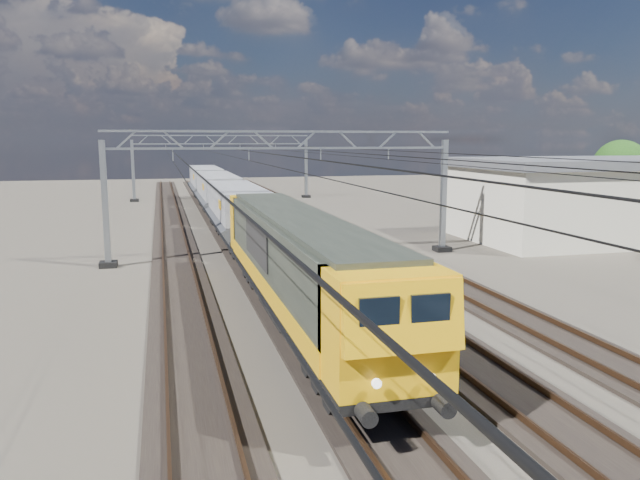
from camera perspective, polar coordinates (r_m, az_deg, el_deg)
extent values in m
plane|color=#28241E|center=(31.24, -1.68, -3.06)|extent=(160.00, 160.00, 0.00)
cube|color=black|center=(30.52, -12.76, -3.47)|extent=(2.60, 140.00, 0.12)
cube|color=#4F331F|center=(30.47, -14.12, -3.23)|extent=(0.08, 140.00, 0.16)
cube|color=#4F331F|center=(30.51, -11.42, -3.12)|extent=(0.08, 140.00, 0.16)
cube|color=black|center=(30.86, -5.31, -3.13)|extent=(2.60, 140.00, 0.12)
cube|color=#4F331F|center=(30.73, -6.64, -2.90)|extent=(0.08, 140.00, 0.16)
cube|color=#4F331F|center=(30.95, -3.99, -2.78)|extent=(0.08, 140.00, 0.16)
cube|color=black|center=(31.71, 1.85, -2.76)|extent=(2.60, 140.00, 0.12)
cube|color=#4F331F|center=(31.49, 0.60, -2.55)|extent=(0.08, 140.00, 0.16)
cube|color=#4F331F|center=(31.89, 3.10, -2.41)|extent=(0.08, 140.00, 0.16)
cube|color=black|center=(33.03, 8.54, -2.38)|extent=(2.60, 140.00, 0.12)
cube|color=#4F331F|center=(32.73, 7.38, -2.17)|extent=(0.08, 140.00, 0.16)
cube|color=#4F331F|center=(33.28, 9.69, -2.04)|extent=(0.08, 140.00, 0.16)
cube|color=#8E969B|center=(34.08, -19.05, 3.09)|extent=(0.30, 0.30, 6.60)
cube|color=#8E969B|center=(37.61, 11.22, 3.94)|extent=(0.30, 0.30, 6.60)
cube|color=black|center=(34.53, -18.78, -2.12)|extent=(0.90, 0.90, 0.30)
cube|color=black|center=(38.02, 11.08, -0.79)|extent=(0.90, 0.90, 0.30)
cube|color=#8E969B|center=(34.45, -3.21, 9.88)|extent=(19.30, 0.18, 0.12)
cube|color=#8E969B|center=(34.45, -3.20, 8.38)|extent=(19.30, 0.18, 0.12)
cube|color=#8E969B|center=(33.84, -17.32, 8.74)|extent=(1.03, 0.10, 0.94)
cube|color=#8E969B|center=(33.80, -13.25, 8.90)|extent=(1.03, 0.10, 0.94)
cube|color=#8E969B|center=(33.94, -9.19, 9.03)|extent=(1.03, 0.10, 0.94)
cube|color=#8E969B|center=(34.24, -5.18, 9.11)|extent=(1.03, 0.10, 0.94)
cube|color=#8E969B|center=(34.70, -1.26, 9.14)|extent=(1.03, 0.10, 0.94)
cube|color=#8E969B|center=(35.31, 2.55, 9.14)|extent=(1.03, 0.10, 0.94)
cube|color=#8E969B|center=(36.07, 6.21, 9.09)|extent=(1.03, 0.10, 0.94)
cube|color=#8E969B|center=(36.96, 9.70, 9.02)|extent=(1.03, 0.10, 0.94)
cube|color=#8E969B|center=(33.81, -13.31, 7.59)|extent=(0.06, 0.06, 0.65)
cube|color=#8E969B|center=(34.12, -6.52, 7.78)|extent=(0.06, 0.06, 0.65)
cube|color=#8E969B|center=(34.90, 0.06, 7.87)|extent=(0.06, 0.06, 0.65)
cube|color=#8E969B|center=(36.10, 6.28, 7.86)|extent=(0.06, 0.06, 0.65)
cube|color=#8E969B|center=(69.93, -16.72, 6.07)|extent=(0.30, 0.30, 6.60)
cube|color=#8E969B|center=(71.72, -1.29, 6.52)|extent=(0.30, 0.30, 6.60)
cube|color=black|center=(70.15, -16.61, 3.50)|extent=(0.90, 0.90, 0.30)
cube|color=black|center=(71.93, -1.28, 4.01)|extent=(0.90, 0.90, 0.30)
cube|color=#8E969B|center=(70.11, -8.99, 9.42)|extent=(19.30, 0.18, 0.12)
cube|color=#8E969B|center=(70.11, -8.97, 8.68)|extent=(19.30, 0.18, 0.12)
cube|color=#8E969B|center=(69.82, -15.86, 8.82)|extent=(1.03, 0.10, 0.94)
cube|color=#8E969B|center=(69.80, -13.89, 8.90)|extent=(1.03, 0.10, 0.94)
cube|color=#8E969B|center=(69.86, -11.92, 8.96)|extent=(1.03, 0.10, 0.94)
cube|color=#8E969B|center=(70.01, -9.96, 9.02)|extent=(1.03, 0.10, 0.94)
cube|color=#8E969B|center=(70.24, -8.00, 9.07)|extent=(1.03, 0.10, 0.94)
cube|color=#8E969B|center=(70.54, -6.06, 9.11)|extent=(1.03, 0.10, 0.94)
cube|color=#8E969B|center=(70.92, -4.14, 9.14)|extent=(1.03, 0.10, 0.94)
cube|color=#8E969B|center=(71.38, -2.24, 9.15)|extent=(1.03, 0.10, 0.94)
cube|color=#8E969B|center=(69.80, -13.92, 8.26)|extent=(0.06, 0.06, 0.65)
cube|color=#8E969B|center=(69.96, -10.61, 8.37)|extent=(0.06, 0.06, 0.65)
cube|color=#8E969B|center=(70.34, -7.32, 8.45)|extent=(0.06, 0.06, 0.65)
cube|color=#8E969B|center=(70.94, -4.08, 8.51)|extent=(0.06, 0.06, 0.65)
cylinder|color=black|center=(37.82, -13.42, 7.23)|extent=(0.03, 140.00, 0.03)
cylinder|color=black|center=(37.81, -13.44, 7.99)|extent=(0.03, 140.00, 0.03)
cylinder|color=black|center=(38.10, -7.34, 7.42)|extent=(0.03, 140.00, 0.03)
cylinder|color=black|center=(38.09, -7.36, 8.17)|extent=(0.03, 140.00, 0.03)
cylinder|color=black|center=(38.79, -1.42, 7.52)|extent=(0.03, 140.00, 0.03)
cylinder|color=black|center=(38.78, -1.42, 8.26)|extent=(0.03, 140.00, 0.03)
cylinder|color=black|center=(39.88, 4.24, 7.54)|extent=(0.03, 140.00, 0.03)
cylinder|color=black|center=(39.87, 4.25, 8.26)|extent=(0.03, 140.00, 0.03)
cube|color=black|center=(16.76, 2.82, -11.33)|extent=(2.20, 3.60, 0.60)
cube|color=black|center=(28.98, -4.77, -2.54)|extent=(2.20, 3.60, 0.60)
cube|color=black|center=(22.67, -2.02, -4.84)|extent=(2.65, 20.00, 0.25)
cube|color=black|center=(22.76, -2.02, -5.77)|extent=(2.20, 4.50, 0.75)
cube|color=#242922|center=(22.37, -2.04, -1.31)|extent=(2.65, 17.00, 2.60)
cube|color=#F6B00C|center=(22.33, -5.41, -3.98)|extent=(0.04, 17.00, 0.60)
cube|color=#F6B00C|center=(22.89, 1.27, -3.62)|extent=(0.04, 17.00, 0.60)
cube|color=black|center=(23.04, -5.87, -0.16)|extent=(0.05, 5.00, 1.40)
cube|color=black|center=(23.58, 0.65, 0.10)|extent=(0.05, 5.00, 1.40)
cube|color=#242922|center=(22.16, -2.06, 2.18)|extent=(2.25, 18.00, 0.15)
cube|color=#F6B00C|center=(13.85, 6.08, -7.95)|extent=(2.65, 1.80, 2.60)
cube|color=#F6B00C|center=(12.86, 7.60, -7.01)|extent=(2.60, 0.46, 1.52)
cube|color=black|center=(12.55, 5.43, -6.90)|extent=(0.85, 0.08, 0.75)
cube|color=black|center=(12.96, 10.04, -6.49)|extent=(0.85, 0.08, 0.75)
cylinder|color=black|center=(13.03, 4.23, -15.66)|extent=(0.36, 0.50, 0.36)
cylinder|color=black|center=(13.62, 11.26, -14.67)|extent=(0.36, 0.50, 0.36)
cylinder|color=white|center=(12.95, 5.20, -12.94)|extent=(0.20, 0.08, 0.20)
cylinder|color=white|center=(13.38, 10.16, -12.31)|extent=(0.20, 0.08, 0.20)
cube|color=#F6B00C|center=(31.21, -5.61, 1.64)|extent=(2.65, 1.80, 2.60)
cube|color=#F6B00C|center=(32.09, -5.88, 2.74)|extent=(2.60, 0.46, 1.52)
cube|color=black|center=(32.10, -6.88, 2.91)|extent=(0.85, 0.08, 0.75)
cube|color=black|center=(32.26, -4.94, 2.97)|extent=(0.85, 0.08, 0.75)
cylinder|color=black|center=(32.49, -7.37, -0.59)|extent=(0.36, 0.50, 0.36)
cylinder|color=black|center=(32.73, -4.42, -0.47)|extent=(0.36, 0.50, 0.36)
cylinder|color=white|center=(32.32, -6.93, 0.45)|extent=(0.20, 0.08, 0.20)
cylinder|color=white|center=(32.49, -4.84, 0.53)|extent=(0.20, 0.08, 0.20)
cube|color=black|center=(35.50, -6.57, -0.45)|extent=(2.20, 2.60, 0.55)
cube|color=black|center=(44.34, -8.16, 1.44)|extent=(2.20, 2.60, 0.55)
cube|color=black|center=(39.86, -7.46, 1.11)|extent=(2.40, 13.00, 0.20)
cube|color=gray|center=(39.65, -7.51, 3.57)|extent=(2.80, 12.00, 1.80)
cube|color=#4B4E53|center=(39.69, -8.84, 1.73)|extent=(1.48, 12.00, 1.36)
cube|color=#4B4E53|center=(39.92, -6.12, 1.83)|extent=(1.48, 12.00, 1.36)
cube|color=#F6B00C|center=(36.53, -9.16, 3.22)|extent=(0.04, 1.20, 0.50)
cube|color=black|center=(49.47, -8.81, 2.22)|extent=(2.20, 2.60, 0.55)
cube|color=black|center=(58.38, -9.68, 3.25)|extent=(2.20, 2.60, 0.55)
cube|color=black|center=(53.88, -9.29, 3.16)|extent=(2.40, 13.00, 0.20)
cube|color=gray|center=(53.73, -9.34, 4.98)|extent=(2.80, 12.00, 1.80)
cube|color=#4B4E53|center=(53.76, -10.31, 3.62)|extent=(1.48, 12.00, 1.36)
cube|color=#4B4E53|center=(53.93, -8.30, 3.69)|extent=(1.48, 12.00, 1.36)
cube|color=#F6B00C|center=(50.64, -10.65, 4.81)|extent=(0.04, 1.20, 0.50)
cube|color=black|center=(63.54, -10.07, 3.71)|extent=(2.20, 2.60, 0.55)
cube|color=black|center=(72.49, -10.61, 4.35)|extent=(2.20, 2.60, 0.55)
cube|color=black|center=(67.98, -10.37, 4.35)|extent=(2.40, 13.00, 0.20)
cube|color=gray|center=(67.86, -10.41, 5.80)|extent=(2.80, 12.00, 1.80)
cube|color=#4B4E53|center=(67.89, -11.18, 4.72)|extent=(1.48, 12.00, 1.36)
cube|color=#4B4E53|center=(68.02, -9.58, 4.77)|extent=(1.48, 12.00, 1.36)
cube|color=#F6B00C|center=(64.78, -11.48, 5.70)|extent=(0.04, 1.20, 0.50)
cube|color=silver|center=(46.05, 24.30, 3.11)|extent=(18.00, 10.00, 4.80)
cube|color=slate|center=(45.88, 24.52, 6.46)|extent=(18.60, 10.60, 0.60)
cylinder|color=#342717|center=(57.34, 25.55, 3.23)|extent=(0.70, 0.70, 3.15)
sphere|color=#163A0F|center=(57.16, 25.75, 6.06)|extent=(4.41, 4.41, 4.41)
sphere|color=#163A0F|center=(57.36, 27.14, 5.33)|extent=(3.15, 3.15, 3.15)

